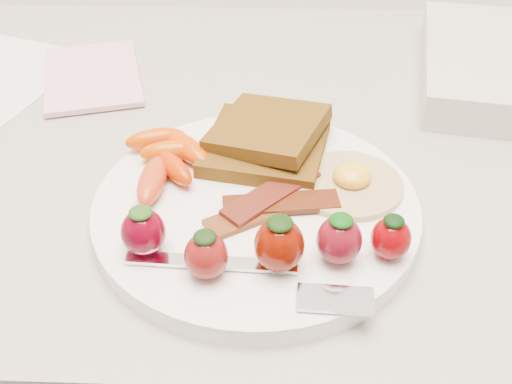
{
  "coord_description": "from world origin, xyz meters",
  "views": [
    {
      "loc": [
        0.02,
        1.16,
        1.26
      ],
      "look_at": [
        0.01,
        1.57,
        0.93
      ],
      "focal_mm": 45.0,
      "sensor_mm": 36.0,
      "label": 1
    }
  ],
  "objects": [
    {
      "name": "notepad",
      "position": [
        -0.19,
        1.79,
        0.91
      ],
      "size": [
        0.14,
        0.17,
        0.01
      ],
      "primitive_type": "cube",
      "rotation": [
        0.0,
        0.0,
        0.27
      ],
      "color": "#E9A9BA",
      "rests_on": "paper_sheet"
    },
    {
      "name": "strawberries",
      "position": [
        0.02,
        1.5,
        0.94
      ],
      "size": [
        0.21,
        0.05,
        0.05
      ],
      "color": "#570010",
      "rests_on": "plate"
    },
    {
      "name": "plate",
      "position": [
        0.01,
        1.57,
        0.91
      ],
      "size": [
        0.27,
        0.27,
        0.02
      ],
      "primitive_type": "cylinder",
      "color": "white",
      "rests_on": "counter"
    },
    {
      "name": "bacon_strips",
      "position": [
        0.02,
        1.56,
        0.92
      ],
      "size": [
        0.11,
        0.1,
        0.01
      ],
      "color": "#4F1803",
      "rests_on": "plate"
    },
    {
      "name": "toast_upper",
      "position": [
        0.02,
        1.64,
        0.94
      ],
      "size": [
        0.12,
        0.12,
        0.02
      ],
      "primitive_type": "cube",
      "rotation": [
        0.0,
        -0.1,
        -0.38
      ],
      "color": "#44290C",
      "rests_on": "toast_lower"
    },
    {
      "name": "fried_egg",
      "position": [
        0.09,
        1.59,
        0.92
      ],
      "size": [
        0.1,
        0.1,
        0.02
      ],
      "color": "beige",
      "rests_on": "plate"
    },
    {
      "name": "toast_lower",
      "position": [
        0.01,
        1.64,
        0.93
      ],
      "size": [
        0.12,
        0.12,
        0.01
      ],
      "primitive_type": "cube",
      "rotation": [
        0.0,
        0.0,
        -0.19
      ],
      "color": "#321906",
      "rests_on": "plate"
    },
    {
      "name": "baby_carrots",
      "position": [
        -0.07,
        1.61,
        0.93
      ],
      "size": [
        0.09,
        0.11,
        0.02
      ],
      "color": "#C94400",
      "rests_on": "plate"
    },
    {
      "name": "fork",
      "position": [
        0.02,
        1.48,
        0.92
      ],
      "size": [
        0.18,
        0.06,
        0.0
      ],
      "color": "silver",
      "rests_on": "plate"
    }
  ]
}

